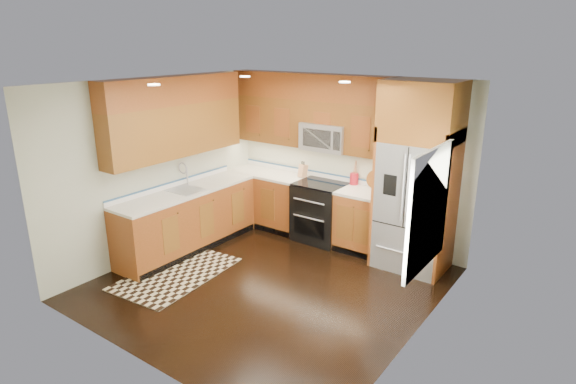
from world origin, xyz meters
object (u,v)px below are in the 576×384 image
Objects in this scene: knife_block at (303,171)px; utensil_crock at (354,176)px; refrigerator at (417,178)px; range at (320,212)px; rug at (177,274)px.

knife_block is 0.70× the size of utensil_crock.
refrigerator is 9.91× the size of knife_block.
range is 3.60× the size of knife_block.
knife_block is at bearing 174.47° from refrigerator.
range is at bearing 178.60° from refrigerator.
utensil_crock is at bearing 7.28° from knife_block.
rug is 6.37× the size of knife_block.
range is 2.43m from rug.
utensil_crock reaches higher than range.
refrigerator is 2.02m from knife_block.
refrigerator is 1.56× the size of rug.
rug is (-0.95, -2.19, -0.46)m from range.
refrigerator is at bearing -1.40° from range.
knife_block is at bearing -172.72° from utensil_crock.
rug is 4.44× the size of utensil_crock.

